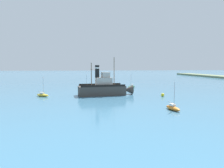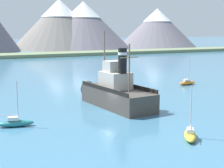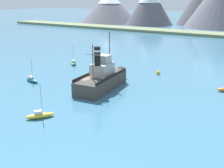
% 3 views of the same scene
% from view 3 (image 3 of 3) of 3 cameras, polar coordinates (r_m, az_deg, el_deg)
% --- Properties ---
extents(ground_plane, '(600.00, 600.00, 0.00)m').
position_cam_3_polar(ground_plane, '(49.16, -5.69, -1.47)').
color(ground_plane, teal).
extents(shoreline_strip, '(240.00, 12.00, 1.20)m').
position_cam_3_polar(shoreline_strip, '(128.43, 20.12, 9.42)').
color(shoreline_strip, '#6B7A56').
rests_on(shoreline_strip, ground).
extents(old_tugboat, '(5.78, 14.70, 9.90)m').
position_cam_3_polar(old_tugboat, '(50.11, -1.90, 1.17)').
color(old_tugboat, '#423D38').
rests_on(old_tugboat, ground).
extents(sailboat_yellow, '(3.11, 3.73, 4.90)m').
position_cam_3_polar(sailboat_yellow, '(39.39, -14.42, -6.12)').
color(sailboat_yellow, gold).
rests_on(sailboat_yellow, ground).
extents(sailboat_teal, '(3.94, 1.81, 4.90)m').
position_cam_3_polar(sailboat_teal, '(56.39, -15.95, 0.84)').
color(sailboat_teal, '#23757A').
rests_on(sailboat_teal, ground).
extents(sailboat_green, '(3.29, 3.61, 4.90)m').
position_cam_3_polar(sailboat_green, '(69.04, -7.81, 4.28)').
color(sailboat_green, '#286B3D').
rests_on(sailboat_green, ground).
extents(mooring_buoy, '(0.83, 0.83, 0.83)m').
position_cam_3_polar(mooring_buoy, '(60.38, 9.40, 2.33)').
color(mooring_buoy, yellow).
rests_on(mooring_buoy, ground).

